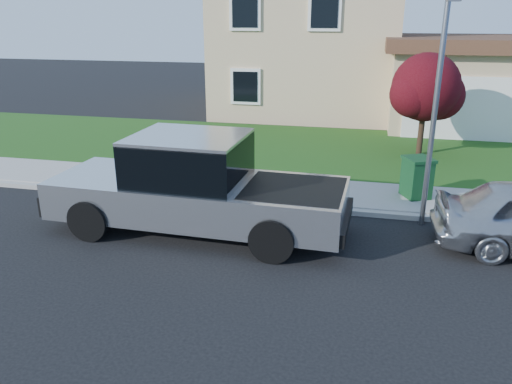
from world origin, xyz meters
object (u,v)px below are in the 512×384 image
Objects in this scene: pickup_truck at (196,187)px; street_lamp at (437,101)px; woman at (186,174)px; ornamental_tree at (427,91)px; trash_bin at (417,177)px.

street_lamp is at bearing 17.61° from pickup_truck.
ornamental_tree reaches higher than woman.
pickup_truck is 3.84× the size of woman.
woman is at bearing 120.58° from pickup_truck.
pickup_truck is 5.56m from trash_bin.
woman reaches higher than trash_bin.
ornamental_tree is 3.25× the size of trash_bin.
woman is at bearing 170.02° from trash_bin.
street_lamp is at bearing -112.26° from trash_bin.
street_lamp is (-0.41, -5.90, 0.59)m from ornamental_tree.
street_lamp reaches higher than trash_bin.
street_lamp reaches higher than woman.
pickup_truck is at bearing -173.77° from trash_bin.
trash_bin is 0.21× the size of street_lamp.
trash_bin is (-0.47, -4.42, -1.53)m from ornamental_tree.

